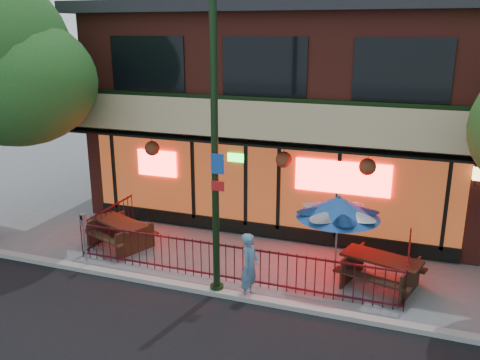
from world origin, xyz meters
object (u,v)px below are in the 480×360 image
at_px(street_light, 215,164).
at_px(patio_umbrella, 338,207).
at_px(picnic_table_right, 381,267).
at_px(pedestrian, 250,266).
at_px(picnic_table_left, 120,230).
at_px(parking_meter_near, 84,232).

bearing_deg(street_light, patio_umbrella, 30.99).
distance_m(street_light, picnic_table_right, 4.73).
distance_m(street_light, pedestrian, 2.49).
height_order(street_light, picnic_table_right, street_light).
relative_size(patio_umbrella, pedestrian, 1.43).
xyz_separation_m(street_light, picnic_table_left, (-3.60, 1.57, -2.65)).
distance_m(patio_umbrella, pedestrian, 2.53).
height_order(picnic_table_left, picnic_table_right, picnic_table_right).
xyz_separation_m(picnic_table_left, patio_umbrella, (6.12, -0.05, 1.44)).
relative_size(picnic_table_left, picnic_table_right, 1.01).
bearing_deg(picnic_table_left, pedestrian, -18.95).
bearing_deg(picnic_table_right, parking_meter_near, -167.70).
distance_m(picnic_table_right, pedestrian, 3.20).
xyz_separation_m(street_light, picnic_table_right, (3.60, 1.58, -2.63)).
height_order(street_light, patio_umbrella, street_light).
relative_size(pedestrian, parking_meter_near, 1.04).
height_order(picnic_table_right, parking_meter_near, parking_meter_near).
height_order(picnic_table_right, pedestrian, pedestrian).
xyz_separation_m(picnic_table_left, picnic_table_right, (7.20, 0.01, 0.01)).
xyz_separation_m(picnic_table_right, parking_meter_near, (-7.23, -1.58, 0.52)).
bearing_deg(pedestrian, street_light, 100.95).
xyz_separation_m(picnic_table_right, patio_umbrella, (-1.08, -0.07, 1.43)).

